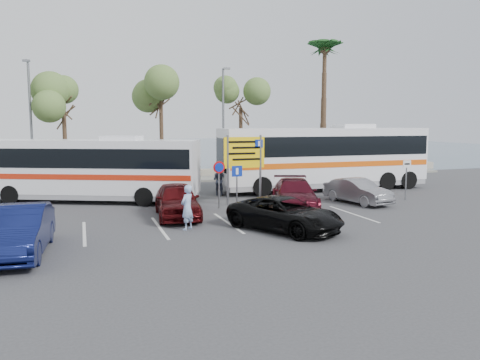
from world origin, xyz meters
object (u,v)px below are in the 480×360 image
object	(u,v)px
car_blue	(18,231)
pedestrian_far	(219,180)
street_lamp_left	(31,117)
car_silver_b	(357,191)
street_lamp_right	(224,118)
coach_bus_left	(92,171)
car_red	(177,200)
suv_black	(285,214)
coach_bus_right	(324,160)
pedestrian_near	(187,207)
direction_sign	(244,158)
car_maroon	(295,194)

from	to	relation	value
car_blue	pedestrian_far	bearing A→B (deg)	49.94
street_lamp_left	car_silver_b	xyz separation A→B (m)	(16.75, -12.02, -3.95)
street_lamp_left	street_lamp_right	distance (m)	13.00
coach_bus_left	car_red	world-z (taller)	coach_bus_left
coach_bus_left	suv_black	distance (m)	11.90
street_lamp_right	coach_bus_right	size ratio (longest dim) A/B	0.60
car_blue	pedestrian_near	world-z (taller)	pedestrian_near
street_lamp_right	car_blue	size ratio (longest dim) A/B	1.67
car_red	pedestrian_far	xyz separation A→B (m)	(3.62, 5.61, 0.11)
car_blue	pedestrian_far	xyz separation A→B (m)	(9.62, 10.00, 0.09)
suv_black	pedestrian_far	size ratio (longest dim) A/B	2.71
street_lamp_left	pedestrian_far	world-z (taller)	street_lamp_left
coach_bus_left	car_silver_b	world-z (taller)	coach_bus_left
direction_sign	car_maroon	distance (m)	3.30
suv_black	direction_sign	bearing A→B (deg)	57.54
street_lamp_left	car_silver_b	world-z (taller)	street_lamp_left
direction_sign	car_red	size ratio (longest dim) A/B	0.79
street_lamp_right	coach_bus_left	xyz separation A→B (m)	(-9.50, -7.02, -2.95)
pedestrian_near	street_lamp_right	bearing A→B (deg)	-153.82
coach_bus_right	pedestrian_near	bearing A→B (deg)	-142.35
street_lamp_right	direction_sign	distance (m)	10.73
car_blue	coach_bus_right	bearing A→B (deg)	35.05
coach_bus_right	pedestrian_near	size ratio (longest dim) A/B	7.50
car_blue	pedestrian_near	bearing A→B (deg)	20.98
direction_sign	coach_bus_right	distance (m)	7.30
pedestrian_far	car_silver_b	bearing A→B (deg)	-168.76
direction_sign	car_blue	size ratio (longest dim) A/B	0.75
coach_bus_left	pedestrian_near	size ratio (longest dim) A/B	6.36
car_maroon	pedestrian_far	distance (m)	5.86
car_red	coach_bus_left	bearing A→B (deg)	127.39
car_maroon	pedestrian_far	bearing A→B (deg)	132.09
street_lamp_right	pedestrian_far	distance (m)	8.29
street_lamp_right	direction_sign	size ratio (longest dim) A/B	2.23
car_red	car_maroon	bearing A→B (deg)	7.50
car_blue	car_red	size ratio (longest dim) A/B	1.06
street_lamp_right	car_red	bearing A→B (deg)	-115.41
car_blue	pedestrian_far	world-z (taller)	pedestrian_far
street_lamp_left	car_maroon	bearing A→B (deg)	-43.90
coach_bus_right	car_red	world-z (taller)	coach_bus_right
street_lamp_right	pedestrian_near	xyz separation A→B (m)	(-6.10, -15.20, -3.71)
street_lamp_left	suv_black	world-z (taller)	street_lamp_left
coach_bus_right	pedestrian_far	distance (m)	6.96
direction_sign	car_blue	distance (m)	12.15
coach_bus_left	direction_sign	bearing A→B (deg)	-23.76
car_red	pedestrian_near	xyz separation A→B (m)	(-0.10, -2.57, 0.12)
direction_sign	pedestrian_near	xyz separation A→B (m)	(-4.11, -4.88, -1.54)
street_lamp_right	pedestrian_near	bearing A→B (deg)	-111.87
coach_bus_left	car_blue	bearing A→B (deg)	-104.04
suv_black	car_silver_b	xyz separation A→B (m)	(6.25, 4.58, -0.01)
street_lamp_left	direction_sign	distance (m)	15.24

